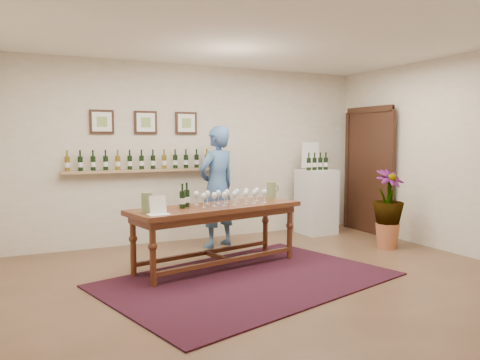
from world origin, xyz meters
name	(u,v)px	position (x,y,z in m)	size (l,w,h in m)	color
ground	(270,280)	(0.00, 0.00, 0.00)	(6.00, 6.00, 0.00)	#4D3922
room_shell	(326,169)	(2.11, 1.86, 1.12)	(6.00, 6.00, 6.00)	beige
rug	(249,280)	(-0.22, 0.09, 0.01)	(3.20, 2.13, 0.02)	#480D0C
tasting_table	(217,215)	(-0.34, 0.76, 0.67)	(2.34, 1.15, 0.79)	#451A11
table_glasses	(231,197)	(-0.12, 0.82, 0.89)	(1.33, 0.31, 0.18)	silver
table_bottles	(185,196)	(-0.76, 0.76, 0.94)	(0.26, 0.15, 0.28)	black
pitcher_left	(147,203)	(-1.28, 0.56, 0.91)	(0.15, 0.15, 0.23)	#6A774A
pitcher_right	(271,190)	(0.64, 1.11, 0.91)	(0.15, 0.15, 0.23)	#6A774A
menu_card	(158,205)	(-1.20, 0.40, 0.90)	(0.23, 0.17, 0.21)	white
display_pedestal	(316,202)	(2.04, 2.03, 0.55)	(0.55, 0.55, 1.10)	silver
pedestal_bottles	(317,162)	(2.00, 1.95, 1.24)	(0.27, 0.07, 0.27)	black
info_sign	(310,155)	(2.03, 2.21, 1.35)	(0.35, 0.02, 0.49)	white
potted_plant	(388,209)	(2.36, 0.64, 0.59)	(0.56, 0.56, 1.02)	#A95C38
person	(217,187)	(0.11, 1.84, 0.91)	(0.66, 0.44, 1.82)	#395987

